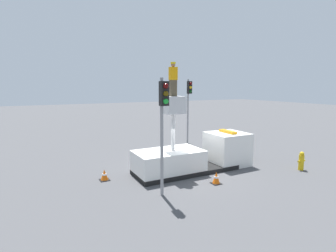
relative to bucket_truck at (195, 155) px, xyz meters
name	(u,v)px	position (x,y,z in m)	size (l,w,h in m)	color
ground_plane	(186,171)	(-0.63, 0.00, -0.86)	(120.00, 120.00, 0.00)	#4C4C4F
bucket_truck	(195,155)	(0.00, 0.00, 0.00)	(6.97, 2.16, 4.22)	black
worker	(173,79)	(-1.46, 0.00, 4.24)	(0.40, 0.26, 1.75)	brown
traffic_light_pole	(163,114)	(-3.23, -2.40, 2.76)	(0.34, 0.57, 5.10)	gray
traffic_light_across	(189,98)	(3.35, 6.15, 2.88)	(0.34, 0.57, 5.28)	gray
fire_hydrant	(301,161)	(5.34, -2.80, -0.33)	(0.53, 0.29, 1.07)	gold
traffic_cone_rear	(104,175)	(-5.03, 0.74, -0.60)	(0.49, 0.49, 0.56)	black
traffic_cone_curbside	(216,178)	(-0.28, -2.27, -0.57)	(0.45, 0.45, 0.60)	black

